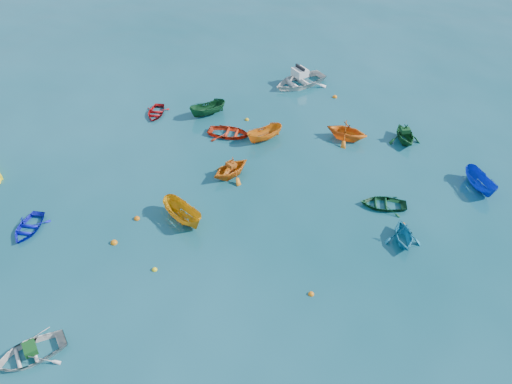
% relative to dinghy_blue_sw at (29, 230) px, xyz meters
% --- Properties ---
extents(ground, '(160.00, 160.00, 0.00)m').
position_rel_dinghy_blue_sw_xyz_m(ground, '(10.76, 2.82, 0.00)').
color(ground, '#0A444E').
rests_on(ground, ground).
extents(dinghy_blue_sw, '(2.47, 3.00, 0.54)m').
position_rel_dinghy_blue_sw_xyz_m(dinghy_blue_sw, '(0.00, 0.00, 0.00)').
color(dinghy_blue_sw, '#1016D3').
rests_on(dinghy_blue_sw, ground).
extents(dinghy_white_near, '(3.67, 3.88, 0.65)m').
position_rel_dinghy_blue_sw_xyz_m(dinghy_white_near, '(5.89, -6.24, 0.00)').
color(dinghy_white_near, silver).
rests_on(dinghy_white_near, ground).
extents(dinghy_orange_w, '(3.29, 3.48, 1.45)m').
position_rel_dinghy_blue_sw_xyz_m(dinghy_orange_w, '(8.42, 9.12, 0.00)').
color(dinghy_orange_w, orange).
rests_on(dinghy_orange_w, ground).
extents(sampan_yellow_mid, '(3.44, 2.40, 1.25)m').
position_rel_dinghy_blue_sw_xyz_m(sampan_yellow_mid, '(7.73, 4.22, 0.00)').
color(sampan_yellow_mid, orange).
rests_on(sampan_yellow_mid, ground).
extents(dinghy_green_e, '(3.16, 2.62, 0.57)m').
position_rel_dinghy_blue_sw_xyz_m(dinghy_green_e, '(18.10, 10.11, 0.00)').
color(dinghy_green_e, '#104523').
rests_on(dinghy_green_e, ground).
extents(dinghy_cyan_se, '(2.76, 2.94, 1.24)m').
position_rel_dinghy_blue_sw_xyz_m(dinghy_cyan_se, '(19.73, 7.59, 0.00)').
color(dinghy_cyan_se, teal).
rests_on(dinghy_cyan_se, ground).
extents(dinghy_red_nw, '(3.45, 2.74, 0.64)m').
position_rel_dinghy_blue_sw_xyz_m(dinghy_red_nw, '(6.25, 13.34, 0.00)').
color(dinghy_red_nw, red).
rests_on(dinghy_red_nw, ground).
extents(sampan_orange_n, '(2.47, 3.00, 1.11)m').
position_rel_dinghy_blue_sw_xyz_m(sampan_orange_n, '(8.83, 13.80, 0.00)').
color(sampan_orange_n, orange).
rests_on(sampan_orange_n, ground).
extents(dinghy_green_n, '(3.28, 3.41, 1.38)m').
position_rel_dinghy_blue_sw_xyz_m(dinghy_green_n, '(17.93, 17.59, 0.00)').
color(dinghy_green_n, '#114C21').
rests_on(dinghy_green_n, ground).
extents(sampan_blue_far, '(2.60, 3.00, 1.13)m').
position_rel_dinghy_blue_sw_xyz_m(sampan_blue_far, '(23.23, 14.18, 0.00)').
color(sampan_blue_far, '#0F31C0').
rests_on(sampan_blue_far, ground).
extents(dinghy_red_far, '(2.48, 2.93, 0.52)m').
position_rel_dinghy_blue_sw_xyz_m(dinghy_red_far, '(-0.17, 13.72, 0.00)').
color(dinghy_red_far, '#B70F11').
rests_on(dinghy_red_far, ground).
extents(dinghy_orange_far, '(3.03, 2.64, 1.54)m').
position_rel_dinghy_blue_sw_xyz_m(dinghy_orange_far, '(14.09, 16.24, 0.00)').
color(dinghy_orange_far, orange).
rests_on(dinghy_orange_far, ground).
extents(sampan_green_far, '(2.65, 3.02, 1.14)m').
position_rel_dinghy_blue_sw_xyz_m(sampan_green_far, '(3.55, 15.23, 0.00)').
color(sampan_green_far, '#0F4420').
rests_on(sampan_green_far, ground).
extents(motorboat_white, '(5.38, 5.73, 1.57)m').
position_rel_dinghy_blue_sw_xyz_m(motorboat_white, '(8.28, 22.62, 0.00)').
color(motorboat_white, silver).
rests_on(motorboat_white, ground).
extents(tarp_green_a, '(0.87, 0.83, 0.34)m').
position_rel_dinghy_blue_sw_xyz_m(tarp_green_a, '(5.95, -6.16, 0.50)').
color(tarp_green_a, '#134D1B').
rests_on(tarp_green_a, dinghy_white_near).
extents(tarp_orange_a, '(0.73, 0.66, 0.29)m').
position_rel_dinghy_blue_sw_xyz_m(tarp_orange_a, '(8.44, 9.16, 0.87)').
color(tarp_orange_a, '#B54F12').
rests_on(tarp_orange_a, dinghy_orange_w).
extents(tarp_green_b, '(0.78, 0.73, 0.31)m').
position_rel_dinghy_blue_sw_xyz_m(tarp_green_b, '(17.88, 17.67, 0.84)').
color(tarp_green_b, '#10411B').
rests_on(tarp_green_b, dinghy_green_n).
extents(buoy_or_a, '(0.39, 0.39, 0.39)m').
position_rel_dinghy_blue_sw_xyz_m(buoy_or_a, '(5.10, 1.06, 0.00)').
color(buoy_or_a, orange).
rests_on(buoy_or_a, ground).
extents(buoy_ye_a, '(0.29, 0.29, 0.29)m').
position_rel_dinghy_blue_sw_xyz_m(buoy_ye_a, '(8.23, 0.28, 0.00)').
color(buoy_ye_a, yellow).
rests_on(buoy_ye_a, ground).
extents(buoy_or_b, '(0.30, 0.30, 0.30)m').
position_rel_dinghy_blue_sw_xyz_m(buoy_or_b, '(16.28, 2.03, 0.00)').
color(buoy_or_b, orange).
rests_on(buoy_or_b, ground).
extents(buoy_or_c, '(0.35, 0.35, 0.35)m').
position_rel_dinghy_blue_sw_xyz_m(buoy_or_c, '(5.16, 3.22, 0.00)').
color(buoy_or_c, orange).
rests_on(buoy_or_c, ground).
extents(buoy_ye_c, '(0.30, 0.30, 0.30)m').
position_rel_dinghy_blue_sw_xyz_m(buoy_ye_c, '(6.56, 5.44, 0.00)').
color(buoy_ye_c, yellow).
rests_on(buoy_ye_c, ground).
extents(buoy_or_d, '(0.33, 0.33, 0.33)m').
position_rel_dinghy_blue_sw_xyz_m(buoy_or_d, '(19.51, 8.90, 0.00)').
color(buoy_or_d, orange).
rests_on(buoy_or_d, ground).
extents(buoy_ye_d, '(0.32, 0.32, 0.32)m').
position_rel_dinghy_blue_sw_xyz_m(buoy_ye_d, '(6.55, 15.75, 0.00)').
color(buoy_ye_d, gold).
rests_on(buoy_ye_d, ground).
extents(buoy_or_e, '(0.38, 0.38, 0.38)m').
position_rel_dinghy_blue_sw_xyz_m(buoy_or_e, '(11.64, 21.72, 0.00)').
color(buoy_or_e, orange).
rests_on(buoy_or_e, ground).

